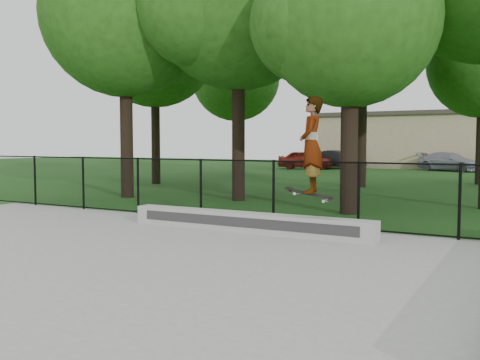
{
  "coord_description": "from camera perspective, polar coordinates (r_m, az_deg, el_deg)",
  "views": [
    {
      "loc": [
        7.28,
        -5.19,
        1.95
      ],
      "look_at": [
        2.06,
        4.2,
        1.2
      ],
      "focal_mm": 40.0,
      "sensor_mm": 36.0,
      "label": 1
    }
  ],
  "objects": [
    {
      "name": "skater_airborne",
      "position": [
        10.51,
        7.61,
        3.6
      ],
      "size": [
        0.84,
        0.79,
        2.04
      ],
      "color": "black",
      "rests_on": "ground"
    },
    {
      "name": "car_b",
      "position": [
        40.98,
        10.35,
        2.17
      ],
      "size": [
        3.89,
        1.75,
        1.38
      ],
      "primitive_type": "imported",
      "rotation": [
        0.0,
        0.0,
        1.65
      ],
      "color": "black",
      "rests_on": "ground"
    },
    {
      "name": "car_a",
      "position": [
        39.92,
        6.99,
        2.16
      ],
      "size": [
        4.28,
        2.52,
        1.38
      ],
      "primitive_type": "imported",
      "rotation": [
        0.0,
        0.0,
        1.81
      ],
      "color": "maroon",
      "rests_on": "ground"
    },
    {
      "name": "grind_ledge",
      "position": [
        11.37,
        0.69,
        -4.52
      ],
      "size": [
        5.58,
        0.4,
        0.41
      ],
      "primitive_type": "cube",
      "color": "#A9AAA5",
      "rests_on": "concrete_slab"
    },
    {
      "name": "distant_building",
      "position": [
        44.18,
        16.97,
        4.1
      ],
      "size": [
        12.4,
        6.4,
        4.3
      ],
      "color": "tan",
      "rests_on": "ground"
    },
    {
      "name": "chainlink_fence",
      "position": [
        13.32,
        -4.2,
        -0.92
      ],
      "size": [
        16.06,
        0.06,
        1.5
      ],
      "color": "black",
      "rests_on": "concrete_slab"
    },
    {
      "name": "tree_row",
      "position": [
        21.82,
        6.54,
        16.34
      ],
      "size": [
        21.06,
        19.48,
        11.21
      ],
      "color": "black",
      "rests_on": "ground"
    },
    {
      "name": "car_c",
      "position": [
        39.45,
        21.49,
        1.83
      ],
      "size": [
        4.47,
        3.32,
        1.29
      ],
      "primitive_type": "imported",
      "rotation": [
        0.0,
        0.0,
        1.15
      ],
      "color": "gray",
      "rests_on": "ground"
    }
  ]
}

